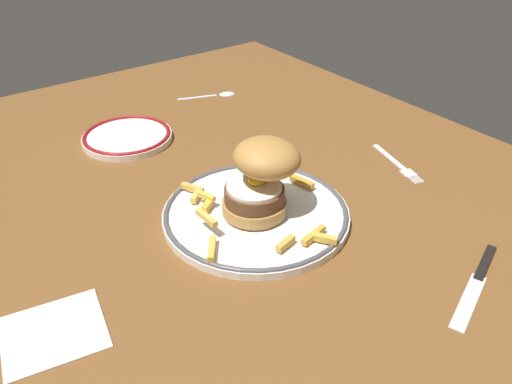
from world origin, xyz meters
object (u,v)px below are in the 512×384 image
Objects in this scene: dinner_plate at (256,213)px; burger at (261,176)px; fork at (398,163)px; spoon at (221,94)px; napkin at (53,332)px; side_plate at (127,137)px; knife at (479,277)px.

dinner_plate is 2.04× the size of burger.
fork is at bearing 86.10° from dinner_plate.
spoon is at bearing -170.39° from fork.
spoon is 1.16× the size of napkin.
fork is at bearing 9.61° from spoon.
dinner_plate is at bearing -93.90° from fork.
fork is at bearing 43.00° from side_plate.
knife is 52.60cm from napkin.
burger reaches higher than spoon.
burger is 29.98cm from fork.
side_plate is 1.51× the size of napkin.
dinner_plate reaches higher than knife.
burger is at bearing -93.21° from fork.
dinner_plate reaches higher than fork.
knife is 71.59cm from spoon.
napkin is (4.31, -31.96, -0.64)cm from dinner_plate.
burger is at bearing 59.58° from dinner_plate.
side_plate is 50.63cm from fork.
fork is (37.02, 34.52, -0.65)cm from side_plate.
side_plate reaches higher than spoon.
dinner_plate is 2.48× the size of napkin.
burger is 1.05× the size of spoon.
burger is 31.82cm from knife.
burger is at bearing 96.84° from napkin.
knife is (25.86, -14.69, 0.08)cm from fork.
knife reaches higher than napkin.
spoon is (-8.36, 26.84, -0.48)cm from side_plate.
dinner_plate is 35.32cm from side_plate.
spoon is at bearing 174.38° from knife.
knife is (27.49, 14.38, -7.05)cm from burger.
dinner_plate is 1.61× the size of knife.
knife is 1.55× the size of napkin.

